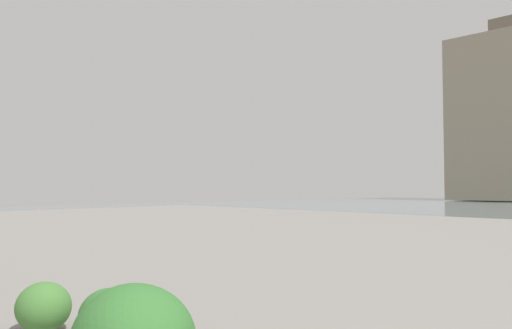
{
  "coord_description": "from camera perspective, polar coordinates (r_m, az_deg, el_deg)",
  "views": [
    {
      "loc": [
        0.34,
        1.18,
        1.68
      ],
      "look_at": [
        8.73,
        -7.4,
        2.22
      ],
      "focal_mm": 34.4,
      "sensor_mm": 36.0,
      "label": 1
    }
  ],
  "objects": [
    {
      "name": "shrub_tall",
      "position": [
        5.65,
        -16.65,
        -16.6
      ],
      "size": [
        0.7,
        0.63,
        0.6
      ],
      "color": "#387533",
      "rests_on": "ground"
    },
    {
      "name": "shrub_low",
      "position": [
        6.38,
        -23.47,
        -14.96
      ],
      "size": [
        0.67,
        0.61,
        0.57
      ],
      "color": "#477F38",
      "rests_on": "ground"
    }
  ]
}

